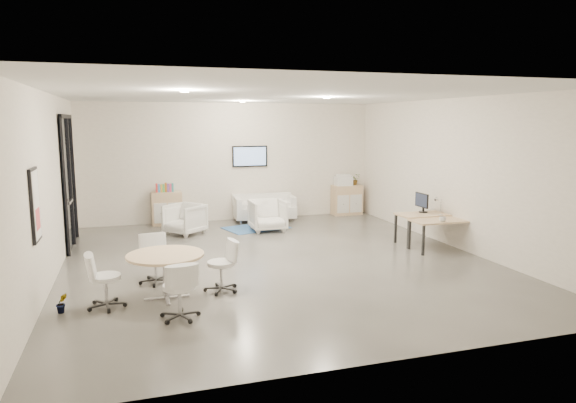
% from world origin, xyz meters
% --- Properties ---
extents(room_shell, '(9.60, 10.60, 4.80)m').
position_xyz_m(room_shell, '(0.00, 0.00, 1.60)').
color(room_shell, '#4C4A46').
rests_on(room_shell, ground).
extents(glass_door, '(0.09, 1.90, 2.85)m').
position_xyz_m(glass_door, '(-3.95, 2.51, 1.50)').
color(glass_door, black).
rests_on(glass_door, room_shell).
extents(artwork, '(0.05, 0.54, 1.04)m').
position_xyz_m(artwork, '(-3.97, -1.60, 1.55)').
color(artwork, black).
rests_on(artwork, room_shell).
extents(wall_tv, '(0.98, 0.06, 0.58)m').
position_xyz_m(wall_tv, '(0.50, 4.46, 1.75)').
color(wall_tv, black).
rests_on(wall_tv, room_shell).
extents(ceiling_spots, '(3.14, 4.14, 0.03)m').
position_xyz_m(ceiling_spots, '(-0.20, 0.83, 3.18)').
color(ceiling_spots, '#FFEAC6').
rests_on(ceiling_spots, room_shell).
extents(sideboard_left, '(0.78, 0.40, 0.87)m').
position_xyz_m(sideboard_left, '(-1.80, 4.27, 0.44)').
color(sideboard_left, tan).
rests_on(sideboard_left, room_shell).
extents(sideboard_right, '(0.86, 0.42, 0.86)m').
position_xyz_m(sideboard_right, '(3.35, 4.26, 0.43)').
color(sideboard_right, tan).
rests_on(sideboard_right, room_shell).
extents(books, '(0.45, 0.14, 0.22)m').
position_xyz_m(books, '(-1.84, 4.28, 0.98)').
color(books, red).
rests_on(books, sideboard_left).
extents(printer, '(0.48, 0.41, 0.33)m').
position_xyz_m(printer, '(3.23, 4.27, 1.02)').
color(printer, white).
rests_on(printer, sideboard_right).
extents(loveseat, '(1.70, 0.94, 0.62)m').
position_xyz_m(loveseat, '(0.80, 4.08, 0.34)').
color(loveseat, white).
rests_on(loveseat, room_shell).
extents(blue_rug, '(1.77, 1.41, 0.01)m').
position_xyz_m(blue_rug, '(0.34, 3.16, 0.01)').
color(blue_rug, '#2E568D').
rests_on(blue_rug, room_shell).
extents(armchair_left, '(1.08, 1.08, 0.81)m').
position_xyz_m(armchair_left, '(-1.47, 2.97, 0.41)').
color(armchair_left, white).
rests_on(armchair_left, room_shell).
extents(armchair_right, '(0.83, 0.78, 0.86)m').
position_xyz_m(armchair_right, '(0.55, 2.76, 0.43)').
color(armchair_right, white).
rests_on(armchair_right, room_shell).
extents(desk_rear, '(1.32, 0.67, 0.68)m').
position_xyz_m(desk_rear, '(3.57, 0.38, 0.61)').
color(desk_rear, tan).
rests_on(desk_rear, room_shell).
extents(desk_front, '(1.28, 0.66, 0.66)m').
position_xyz_m(desk_front, '(3.54, -0.23, 0.59)').
color(desk_front, tan).
rests_on(desk_front, room_shell).
extents(monitor, '(0.20, 0.50, 0.44)m').
position_xyz_m(monitor, '(3.53, 0.53, 0.92)').
color(monitor, black).
rests_on(monitor, desk_rear).
extents(round_table, '(1.17, 1.17, 0.71)m').
position_xyz_m(round_table, '(-2.23, -1.60, 0.63)').
color(round_table, tan).
rests_on(round_table, room_shell).
extents(meeting_chairs, '(2.39, 2.39, 0.82)m').
position_xyz_m(meeting_chairs, '(-2.23, -1.60, 0.41)').
color(meeting_chairs, white).
rests_on(meeting_chairs, room_shell).
extents(plant_cabinet, '(0.31, 0.34, 0.25)m').
position_xyz_m(plant_cabinet, '(3.60, 4.29, 0.99)').
color(plant_cabinet, '#3F7F3F').
rests_on(plant_cabinet, sideboard_right).
extents(plant_floor, '(0.25, 0.32, 0.13)m').
position_xyz_m(plant_floor, '(-3.70, -1.76, 0.06)').
color(plant_floor, '#3F7F3F').
rests_on(plant_floor, room_shell).
extents(cup, '(0.14, 0.11, 0.13)m').
position_xyz_m(cup, '(3.43, -0.43, 0.73)').
color(cup, white).
rests_on(cup, desk_front).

